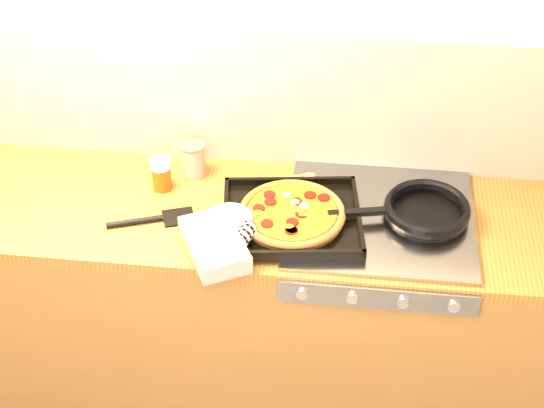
# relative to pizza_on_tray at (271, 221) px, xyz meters

# --- Properties ---
(room_shell) EXTENTS (3.20, 3.20, 3.20)m
(room_shell) POSITION_rel_pizza_on_tray_xyz_m (-0.11, 0.39, 0.20)
(room_shell) COLOR white
(room_shell) RESTS_ON ground
(counter_run) EXTENTS (3.20, 0.62, 0.90)m
(counter_run) POSITION_rel_pizza_on_tray_xyz_m (-0.10, 0.10, -0.50)
(counter_run) COLOR brown
(counter_run) RESTS_ON ground
(stovetop) EXTENTS (0.60, 0.56, 0.02)m
(stovetop) POSITION_rel_pizza_on_tray_xyz_m (0.34, 0.10, -0.04)
(stovetop) COLOR gray
(stovetop) RESTS_ON counter_run
(pizza_on_tray) EXTENTS (0.59, 0.56, 0.07)m
(pizza_on_tray) POSITION_rel_pizza_on_tray_xyz_m (0.00, 0.00, 0.00)
(pizza_on_tray) COLOR black
(pizza_on_tray) RESTS_ON stovetop
(frying_pan) EXTENTS (0.48, 0.33, 0.05)m
(frying_pan) POSITION_rel_pizza_on_tray_xyz_m (0.48, 0.12, -0.01)
(frying_pan) COLOR black
(frying_pan) RESTS_ON stovetop
(tomato_can) EXTENTS (0.11, 0.11, 0.12)m
(tomato_can) POSITION_rel_pizza_on_tray_xyz_m (-0.30, 0.28, 0.02)
(tomato_can) COLOR #A31A0D
(tomato_can) RESTS_ON counter_run
(juice_glass) EXTENTS (0.08, 0.08, 0.12)m
(juice_glass) POSITION_rel_pizza_on_tray_xyz_m (-0.39, 0.19, 0.01)
(juice_glass) COLOR #D2430C
(juice_glass) RESTS_ON counter_run
(wooden_spoon) EXTENTS (0.29, 0.11, 0.02)m
(wooden_spoon) POSITION_rel_pizza_on_tray_xyz_m (0.01, 0.28, -0.04)
(wooden_spoon) COLOR #986340
(wooden_spoon) RESTS_ON counter_run
(black_spatula) EXTENTS (0.28, 0.14, 0.02)m
(black_spatula) POSITION_rel_pizza_on_tray_xyz_m (-0.38, 0.01, -0.04)
(black_spatula) COLOR black
(black_spatula) RESTS_ON counter_run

